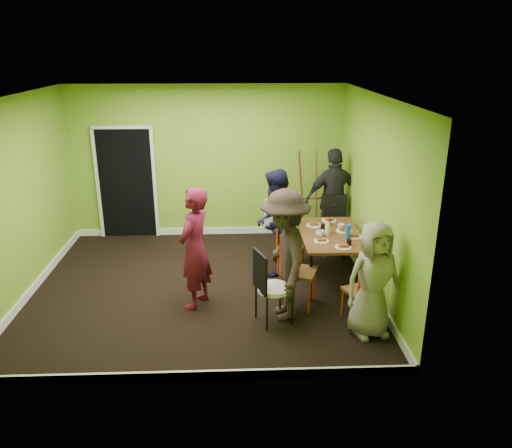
{
  "coord_description": "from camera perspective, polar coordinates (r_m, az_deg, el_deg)",
  "views": [
    {
      "loc": [
        0.52,
        -6.78,
        3.43
      ],
      "look_at": [
        0.8,
        0.0,
        0.99
      ],
      "focal_mm": 35.0,
      "sensor_mm": 36.0,
      "label": 1
    }
  ],
  "objects": [
    {
      "name": "ground",
      "position": [
        7.61,
        -6.07,
        -7.13
      ],
      "size": [
        5.0,
        5.0,
        0.0
      ],
      "primitive_type": "plane",
      "color": "black",
      "rests_on": "ground"
    },
    {
      "name": "room_walls",
      "position": [
        7.27,
        -6.52,
        -0.01
      ],
      "size": [
        5.04,
        4.54,
        2.82
      ],
      "color": "#7BAC2C",
      "rests_on": "ground"
    },
    {
      "name": "dining_table",
      "position": [
        7.64,
        8.51,
        -1.44
      ],
      "size": [
        0.9,
        1.5,
        0.75
      ],
      "color": "black",
      "rests_on": "ground"
    },
    {
      "name": "chair_left_far",
      "position": [
        7.81,
        3.46,
        -2.09
      ],
      "size": [
        0.49,
        0.49,
        0.94
      ],
      "rotation": [
        0.0,
        0.0,
        -1.9
      ],
      "color": "#EA4D16",
      "rests_on": "ground"
    },
    {
      "name": "chair_left_near",
      "position": [
        6.86,
        4.23,
        -4.58
      ],
      "size": [
        0.57,
        0.57,
        1.08
      ],
      "rotation": [
        0.0,
        0.0,
        -1.92
      ],
      "color": "#EA4D16",
      "rests_on": "ground"
    },
    {
      "name": "chair_back_end",
      "position": [
        8.71,
        8.95,
        1.38
      ],
      "size": [
        0.44,
        0.51,
        1.02
      ],
      "rotation": [
        0.0,
        0.0,
        3.08
      ],
      "color": "#EA4D16",
      "rests_on": "ground"
    },
    {
      "name": "chair_front_end",
      "position": [
        6.58,
        12.28,
        -7.09
      ],
      "size": [
        0.49,
        0.49,
        0.9
      ],
      "rotation": [
        0.0,
        0.0,
        0.39
      ],
      "color": "#EA4D16",
      "rests_on": "ground"
    },
    {
      "name": "chair_bentwood",
      "position": [
        6.41,
        1.5,
        -6.87
      ],
      "size": [
        0.51,
        0.5,
        1.01
      ],
      "rotation": [
        0.0,
        0.0,
        -1.21
      ],
      "color": "black",
      "rests_on": "ground"
    },
    {
      "name": "easel",
      "position": [
        9.11,
        6.7,
        3.16
      ],
      "size": [
        0.69,
        0.64,
        1.71
      ],
      "color": "brown",
      "rests_on": "ground"
    },
    {
      "name": "plate_near_left",
      "position": [
        7.9,
        6.67,
        -0.15
      ],
      "size": [
        0.25,
        0.25,
        0.01
      ],
      "primitive_type": "cylinder",
      "color": "white",
      "rests_on": "dining_table"
    },
    {
      "name": "plate_near_right",
      "position": [
        7.29,
        7.48,
        -1.94
      ],
      "size": [
        0.22,
        0.22,
        0.01
      ],
      "primitive_type": "cylinder",
      "color": "white",
      "rests_on": "dining_table"
    },
    {
      "name": "plate_far_back",
      "position": [
        8.15,
        8.34,
        0.4
      ],
      "size": [
        0.24,
        0.24,
        0.01
      ],
      "primitive_type": "cylinder",
      "color": "white",
      "rests_on": "dining_table"
    },
    {
      "name": "plate_far_front",
      "position": [
        7.12,
        9.93,
        -2.62
      ],
      "size": [
        0.23,
        0.23,
        0.01
      ],
      "primitive_type": "cylinder",
      "color": "white",
      "rests_on": "dining_table"
    },
    {
      "name": "plate_wall_back",
      "position": [
        7.73,
        10.0,
        -0.77
      ],
      "size": [
        0.24,
        0.24,
        0.01
      ],
      "primitive_type": "cylinder",
      "color": "white",
      "rests_on": "dining_table"
    },
    {
      "name": "plate_wall_front",
      "position": [
        7.53,
        11.11,
        -1.43
      ],
      "size": [
        0.23,
        0.23,
        0.01
      ],
      "primitive_type": "cylinder",
      "color": "white",
      "rests_on": "dining_table"
    },
    {
      "name": "thermos",
      "position": [
        7.54,
        8.2,
        -0.38
      ],
      "size": [
        0.07,
        0.07,
        0.22
      ],
      "primitive_type": "cylinder",
      "color": "white",
      "rests_on": "dining_table"
    },
    {
      "name": "blue_bottle",
      "position": [
        7.39,
        10.46,
        -0.92
      ],
      "size": [
        0.08,
        0.08,
        0.22
      ],
      "primitive_type": "cylinder",
      "color": "blue",
      "rests_on": "dining_table"
    },
    {
      "name": "orange_bottle",
      "position": [
        7.81,
        7.76,
        -0.16
      ],
      "size": [
        0.04,
        0.04,
        0.09
      ],
      "primitive_type": "cylinder",
      "color": "#EA4D16",
      "rests_on": "dining_table"
    },
    {
      "name": "glass_mid",
      "position": [
        7.74,
        7.61,
        -0.33
      ],
      "size": [
        0.06,
        0.06,
        0.09
      ],
      "primitive_type": "cylinder",
      "color": "black",
      "rests_on": "dining_table"
    },
    {
      "name": "glass_back",
      "position": [
        7.94,
        8.37,
        0.22
      ],
      "size": [
        0.06,
        0.06,
        0.1
      ],
      "primitive_type": "cylinder",
      "color": "black",
      "rests_on": "dining_table"
    },
    {
      "name": "glass_front",
      "position": [
        7.18,
        10.58,
        -2.1
      ],
      "size": [
        0.07,
        0.07,
        0.1
      ],
      "primitive_type": "cylinder",
      "color": "black",
      "rests_on": "dining_table"
    },
    {
      "name": "cup_a",
      "position": [
        7.45,
        7.35,
        -1.08
      ],
      "size": [
        0.13,
        0.13,
        0.1
      ],
      "primitive_type": "imported",
      "color": "white",
      "rests_on": "dining_table"
    },
    {
      "name": "cup_b",
      "position": [
        7.75,
        9.66,
        -0.36
      ],
      "size": [
        0.11,
        0.11,
        0.1
      ],
      "primitive_type": "imported",
      "color": "white",
      "rests_on": "dining_table"
    },
    {
      "name": "person_standing",
      "position": [
        6.77,
        -7.02,
        -2.79
      ],
      "size": [
        0.62,
        0.73,
        1.7
      ],
      "primitive_type": "imported",
      "rotation": [
        0.0,
        0.0,
        -1.98
      ],
      "color": "maroon",
      "rests_on": "ground"
    },
    {
      "name": "person_left_far",
      "position": [
        7.73,
        2.17,
        0.16
      ],
      "size": [
        0.85,
        0.97,
        1.67
      ],
      "primitive_type": "imported",
      "rotation": [
        0.0,
        0.0,
        -1.88
      ],
      "color": "black",
      "rests_on": "ground"
    },
    {
      "name": "person_left_near",
      "position": [
        6.45,
        3.31,
        -3.62
      ],
      "size": [
        0.74,
        1.18,
        1.75
      ],
      "primitive_type": "imported",
      "rotation": [
        0.0,
        0.0,
        -1.49
      ],
      "color": "black",
      "rests_on": "ground"
    },
    {
      "name": "person_back_end",
      "position": [
        8.83,
        8.9,
        2.84
      ],
      "size": [
        1.1,
        0.6,
        1.79
      ],
      "primitive_type": "imported",
      "rotation": [
        0.0,
        0.0,
        3.31
      ],
      "color": "black",
      "rests_on": "ground"
    },
    {
      "name": "person_front_end",
      "position": [
        6.26,
        13.26,
        -6.25
      ],
      "size": [
        0.81,
        0.63,
        1.48
      ],
      "primitive_type": "imported",
      "rotation": [
        0.0,
        0.0,
        0.24
      ],
      "color": "gray",
      "rests_on": "ground"
    }
  ]
}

